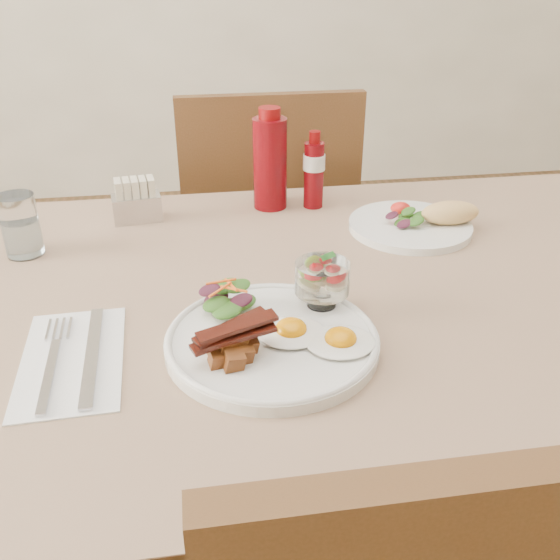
{
  "coord_description": "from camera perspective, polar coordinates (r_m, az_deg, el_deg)",
  "views": [
    {
      "loc": [
        -0.19,
        -0.81,
        1.22
      ],
      "look_at": [
        -0.08,
        -0.08,
        0.82
      ],
      "focal_mm": 40.0,
      "sensor_mm": 36.0,
      "label": 1
    }
  ],
  "objects": [
    {
      "name": "table",
      "position": [
        1.0,
        3.74,
        -5.24
      ],
      "size": [
        1.33,
        0.88,
        0.75
      ],
      "color": "brown",
      "rests_on": "ground"
    },
    {
      "name": "chair_far",
      "position": [
        1.64,
        -1.3,
        3.55
      ],
      "size": [
        0.42,
        0.42,
        0.93
      ],
      "color": "brown",
      "rests_on": "ground"
    },
    {
      "name": "main_plate",
      "position": [
        0.82,
        -0.74,
        -5.66
      ],
      "size": [
        0.28,
        0.28,
        0.02
      ],
      "primitive_type": "cylinder",
      "color": "silver",
      "rests_on": "table"
    },
    {
      "name": "fried_eggs",
      "position": [
        0.81,
        3.27,
        -5.08
      ],
      "size": [
        0.16,
        0.12,
        0.02
      ],
      "rotation": [
        0.0,
        0.0,
        0.14
      ],
      "color": "white",
      "rests_on": "main_plate"
    },
    {
      "name": "bacon_potato_pile",
      "position": [
        0.76,
        -4.31,
        -5.75
      ],
      "size": [
        0.11,
        0.07,
        0.05
      ],
      "rotation": [
        0.0,
        0.0,
        -0.1
      ],
      "color": "brown",
      "rests_on": "main_plate"
    },
    {
      "name": "side_salad",
      "position": [
        0.86,
        -4.81,
        -1.78
      ],
      "size": [
        0.09,
        0.08,
        0.04
      ],
      "rotation": [
        0.0,
        0.0,
        -0.32
      ],
      "color": "#235015",
      "rests_on": "main_plate"
    },
    {
      "name": "fruit_cup",
      "position": [
        0.86,
        3.88,
        0.18
      ],
      "size": [
        0.08,
        0.08,
        0.08
      ],
      "rotation": [
        0.0,
        0.0,
        -0.01
      ],
      "color": "white",
      "rests_on": "main_plate"
    },
    {
      "name": "second_plate",
      "position": [
        1.18,
        12.64,
        5.21
      ],
      "size": [
        0.24,
        0.22,
        0.06
      ],
      "rotation": [
        0.0,
        0.0,
        0.3
      ],
      "color": "silver",
      "rests_on": "table"
    },
    {
      "name": "ketchup_bottle",
      "position": [
        1.23,
        -0.93,
        10.76
      ],
      "size": [
        0.08,
        0.08,
        0.2
      ],
      "rotation": [
        0.0,
        0.0,
        -0.34
      ],
      "color": "#60050A",
      "rests_on": "table"
    },
    {
      "name": "hot_sauce_bottle",
      "position": [
        1.24,
        3.11,
        9.92
      ],
      "size": [
        0.05,
        0.05,
        0.15
      ],
      "rotation": [
        0.0,
        0.0,
        0.07
      ],
      "color": "#60050A",
      "rests_on": "table"
    },
    {
      "name": "sugar_caddy",
      "position": [
        1.21,
        -12.99,
        6.93
      ],
      "size": [
        0.1,
        0.06,
        0.08
      ],
      "rotation": [
        0.0,
        0.0,
        0.13
      ],
      "color": "silver",
      "rests_on": "table"
    },
    {
      "name": "water_glass",
      "position": [
        1.13,
        -22.6,
        4.33
      ],
      "size": [
        0.06,
        0.06,
        0.11
      ],
      "color": "white",
      "rests_on": "table"
    },
    {
      "name": "napkin_cutlery",
      "position": [
        0.84,
        -18.37,
        -6.83
      ],
      "size": [
        0.13,
        0.23,
        0.01
      ],
      "rotation": [
        0.0,
        0.0,
        0.04
      ],
      "color": "white",
      "rests_on": "table"
    }
  ]
}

